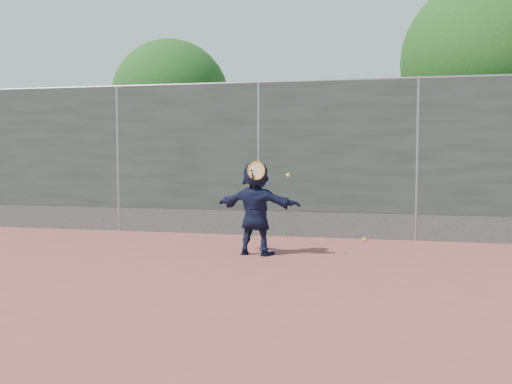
# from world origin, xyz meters

# --- Properties ---
(ground) EXTENTS (80.00, 80.00, 0.00)m
(ground) POSITION_xyz_m (0.00, 0.00, 0.00)
(ground) COLOR #9E4C42
(ground) RESTS_ON ground
(player) EXTENTS (1.45, 0.65, 1.51)m
(player) POSITION_xyz_m (0.43, 1.42, 0.76)
(player) COLOR #131936
(player) RESTS_ON ground
(ball_ground) EXTENTS (0.07, 0.07, 0.07)m
(ball_ground) POSITION_xyz_m (2.07, 3.22, 0.03)
(ball_ground) COLOR #C9D32F
(ball_ground) RESTS_ON ground
(fence) EXTENTS (20.00, 0.06, 3.03)m
(fence) POSITION_xyz_m (-0.00, 3.50, 1.58)
(fence) COLOR #38423D
(fence) RESTS_ON ground
(swing_action) EXTENTS (0.68, 0.13, 0.51)m
(swing_action) POSITION_xyz_m (0.52, 1.23, 1.33)
(swing_action) COLOR orange
(swing_action) RESTS_ON ground
(tree_right) EXTENTS (3.78, 3.60, 5.39)m
(tree_right) POSITION_xyz_m (4.68, 5.75, 3.49)
(tree_right) COLOR #382314
(tree_right) RESTS_ON ground
(tree_left) EXTENTS (3.15, 3.00, 4.53)m
(tree_left) POSITION_xyz_m (-2.85, 6.55, 2.94)
(tree_left) COLOR #382314
(tree_left) RESTS_ON ground
(weed_clump) EXTENTS (0.68, 0.07, 0.30)m
(weed_clump) POSITION_xyz_m (0.29, 3.38, 0.13)
(weed_clump) COLOR #387226
(weed_clump) RESTS_ON ground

